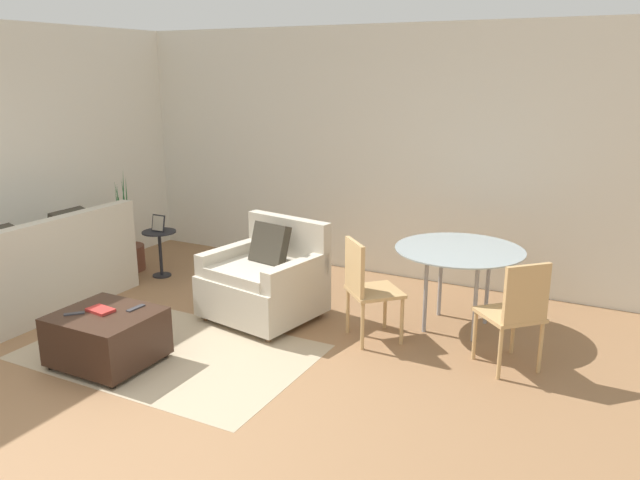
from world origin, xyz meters
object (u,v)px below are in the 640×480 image
object	(u,v)px
potted_plant	(127,250)
side_table	(160,245)
armchair	(266,281)
dining_chair_near_right	(517,309)
ottoman	(107,336)
dining_chair_near_left	(365,284)
dining_table	(459,257)
book_stack	(101,310)
tv_remote_primary	(74,314)
picture_frame	(158,223)
couch	(30,280)
tv_remote_secondary	(136,308)

from	to	relation	value
potted_plant	side_table	world-z (taller)	potted_plant
armchair	dining_chair_near_right	bearing A→B (deg)	-1.05
ottoman	dining_chair_near_left	xyz separation A→B (m)	(1.64, 1.37, 0.28)
ottoman	dining_table	size ratio (longest dim) A/B	0.66
book_stack	tv_remote_primary	bearing A→B (deg)	-134.96
armchair	book_stack	xyz separation A→B (m)	(-0.66, -1.40, 0.08)
armchair	ottoman	xyz separation A→B (m)	(-0.60, -1.41, -0.13)
side_table	picture_frame	size ratio (longest dim) A/B	2.85
couch	side_table	size ratio (longest dim) A/B	3.90
armchair	dining_table	distance (m)	1.79
potted_plant	side_table	xyz separation A→B (m)	(0.52, 0.00, 0.13)
potted_plant	dining_table	bearing A→B (deg)	1.62
ottoman	tv_remote_secondary	world-z (taller)	tv_remote_secondary
tv_remote_primary	dining_table	size ratio (longest dim) A/B	0.12
tv_remote_primary	potted_plant	world-z (taller)	potted_plant
side_table	dining_table	xyz separation A→B (m)	(3.38, 0.11, 0.30)
ottoman	dining_chair_near_right	distance (m)	3.21
tv_remote_primary	couch	bearing A→B (deg)	154.86
dining_chair_near_right	armchair	bearing A→B (deg)	178.95
ottoman	potted_plant	distance (m)	2.49
tv_remote_primary	side_table	bearing A→B (deg)	114.41
ottoman	potted_plant	xyz separation A→B (m)	(-1.62, 1.88, -0.00)
couch	book_stack	xyz separation A→B (m)	(1.46, -0.48, 0.13)
potted_plant	dining_table	xyz separation A→B (m)	(3.89, 0.11, 0.44)
picture_frame	dining_chair_near_left	world-z (taller)	dining_chair_near_left
tv_remote_primary	dining_chair_near_right	world-z (taller)	dining_chair_near_right
dining_chair_near_right	ottoman	bearing A→B (deg)	-154.75
potted_plant	side_table	bearing A→B (deg)	0.29
ottoman	dining_chair_near_right	size ratio (longest dim) A/B	0.84
couch	ottoman	size ratio (longest dim) A/B	2.73
book_stack	tv_remote_primary	size ratio (longest dim) A/B	1.61
dining_table	tv_remote_primary	bearing A→B (deg)	-139.25
side_table	dining_table	distance (m)	3.39
side_table	dining_chair_near_right	size ratio (longest dim) A/B	0.59
tv_remote_primary	dining_chair_near_left	xyz separation A→B (m)	(1.83, 1.49, 0.08)
ottoman	side_table	world-z (taller)	side_table
armchair	picture_frame	distance (m)	1.80
tv_remote_secondary	dining_chair_near_right	size ratio (longest dim) A/B	0.19
picture_frame	tv_remote_secondary	bearing A→B (deg)	-53.53
dining_chair_near_left	side_table	bearing A→B (deg)	169.25
tv_remote_primary	potted_plant	size ratio (longest dim) A/B	0.12
book_stack	tv_remote_primary	distance (m)	0.20
book_stack	picture_frame	world-z (taller)	picture_frame
couch	dining_chair_near_right	size ratio (longest dim) A/B	2.30
side_table	picture_frame	xyz separation A→B (m)	(0.00, -0.00, 0.25)
tv_remote_secondary	side_table	bearing A→B (deg)	126.46
ottoman	potted_plant	bearing A→B (deg)	130.77
book_stack	tv_remote_primary	world-z (taller)	book_stack
dining_chair_near_left	ottoman	bearing A→B (deg)	-140.18
ottoman	potted_plant	world-z (taller)	potted_plant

